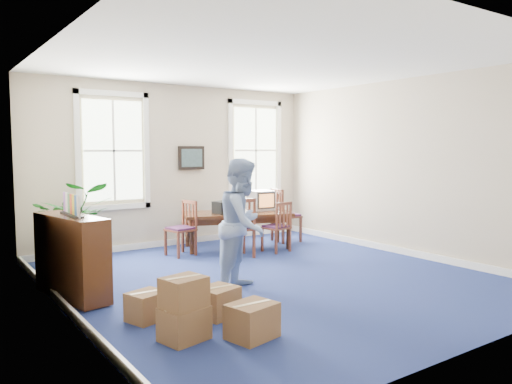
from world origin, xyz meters
TOP-DOWN VIEW (x-y plane):
  - floor at (0.00, 0.00)m, footprint 6.50×6.50m
  - ceiling at (0.00, 0.00)m, footprint 6.50×6.50m
  - wall_back at (0.00, 3.25)m, footprint 6.50×0.00m
  - wall_front at (0.00, -3.25)m, footprint 6.50×0.00m
  - wall_left at (-3.00, 0.00)m, footprint 0.00×6.50m
  - wall_right at (3.00, 0.00)m, footprint 0.00×6.50m
  - baseboard_back at (0.00, 3.22)m, footprint 6.00×0.04m
  - baseboard_left at (-2.97, 0.00)m, footprint 0.04×6.50m
  - baseboard_right at (2.97, 0.00)m, footprint 0.04×6.50m
  - window_left at (-1.30, 3.23)m, footprint 1.40×0.12m
  - window_right at (1.90, 3.23)m, footprint 1.40×0.12m
  - wall_picture at (0.30, 3.20)m, footprint 0.58×0.06m
  - conference_table at (0.78, 2.23)m, footprint 2.26×1.60m
  - crt_tv at (1.39, 2.28)m, footprint 0.48×0.51m
  - game_console at (1.67, 2.23)m, footprint 0.17×0.20m
  - equipment_bag at (0.55, 2.28)m, footprint 0.50×0.37m
  - chair_near_left at (0.36, 1.53)m, footprint 0.54×0.54m
  - chair_near_right at (1.20, 1.53)m, footprint 0.49×0.49m
  - chair_end_left at (-0.44, 2.23)m, footprint 0.52×0.52m
  - chair_end_right at (2.00, 2.23)m, footprint 0.54×0.54m
  - man at (-0.67, -0.20)m, footprint 1.12×1.07m
  - credenza at (-2.75, 0.68)m, footprint 0.65×1.41m
  - brochure_rack at (-2.73, 0.68)m, footprint 0.21×0.68m
  - potted_plant at (-2.19, 2.63)m, footprint 1.49×1.37m
  - cardboard_boxes at (-2.03, -1.36)m, footprint 1.51×1.51m

SIDE VIEW (x-z plane):
  - floor at x=0.00m, z-range 0.00..0.00m
  - baseboard_back at x=0.00m, z-range 0.00..0.12m
  - baseboard_left at x=-2.97m, z-range 0.00..0.12m
  - baseboard_right at x=2.97m, z-range 0.00..0.12m
  - cardboard_boxes at x=-2.03m, z-range 0.00..0.68m
  - conference_table at x=0.78m, z-range 0.00..0.70m
  - chair_near_right at x=1.20m, z-range 0.00..0.95m
  - chair_end_left at x=-0.44m, z-range 0.00..0.99m
  - credenza at x=-2.75m, z-range 0.00..1.07m
  - chair_near_left at x=0.36m, z-range 0.00..1.07m
  - chair_end_right at x=2.00m, z-range 0.00..1.11m
  - potted_plant at x=-2.19m, z-range 0.00..1.40m
  - game_console at x=1.67m, z-range 0.70..0.75m
  - equipment_bag at x=0.55m, z-range 0.70..0.93m
  - crt_tv at x=1.39m, z-range 0.70..1.10m
  - man at x=-0.67m, z-range 0.00..1.81m
  - brochure_rack at x=-2.73m, z-range 1.07..1.37m
  - wall_back at x=0.00m, z-range -1.65..4.85m
  - wall_front at x=0.00m, z-range -1.65..4.85m
  - wall_left at x=-3.00m, z-range -1.65..4.85m
  - wall_right at x=3.00m, z-range -1.65..4.85m
  - wall_picture at x=0.30m, z-range 1.51..1.99m
  - window_left at x=-1.30m, z-range 0.80..3.00m
  - window_right at x=1.90m, z-range 0.80..3.00m
  - ceiling at x=0.00m, z-range 3.20..3.20m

